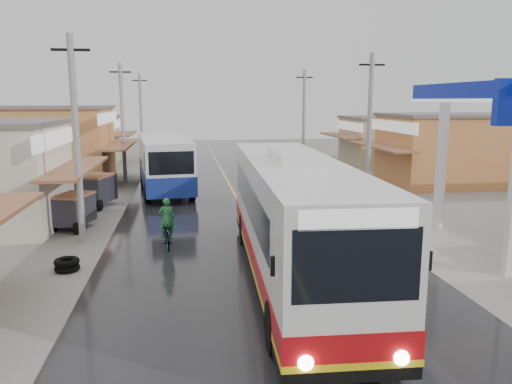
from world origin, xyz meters
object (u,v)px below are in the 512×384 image
Objects in this scene: coach_bus at (293,219)px; tricycle_far at (96,189)px; second_bus at (164,162)px; tyre_stack at (67,265)px; cyclist at (167,231)px; tricycle_near at (73,209)px.

coach_bus reaches higher than tricycle_far.
second_bus is 14.88m from tyre_stack.
tricycle_far is at bearing -134.46° from second_bus.
cyclist is 0.85× the size of tricycle_near.
tricycle_near reaches higher than tyre_stack.
tricycle_far reaches higher than tyre_stack.
tyre_stack is at bearing -66.26° from tricycle_far.
coach_bus is 14.42m from tricycle_far.
tricycle_far is (-3.37, -4.35, -0.81)m from second_bus.
coach_bus is 16.98m from second_bus.
tricycle_far is (-7.91, 12.01, -0.98)m from coach_bus.
second_bus is 12.36m from cyclist.
cyclist is 5.33m from tricycle_near.
second_bus is at bearing 84.98° from tricycle_near.
coach_bus is 5.10× the size of tricycle_far.
tyre_stack is (-2.69, -14.56, -1.57)m from second_bus.
tyre_stack is at bearing 168.31° from coach_bus.
tricycle_near is at bearing 139.93° from coach_bus.
second_bus reaches higher than tyre_stack.
tricycle_near is (-4.12, 3.36, 0.25)m from cyclist.
cyclist is 3.95m from tyre_stack.
tricycle_near is 5.74m from tyre_stack.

